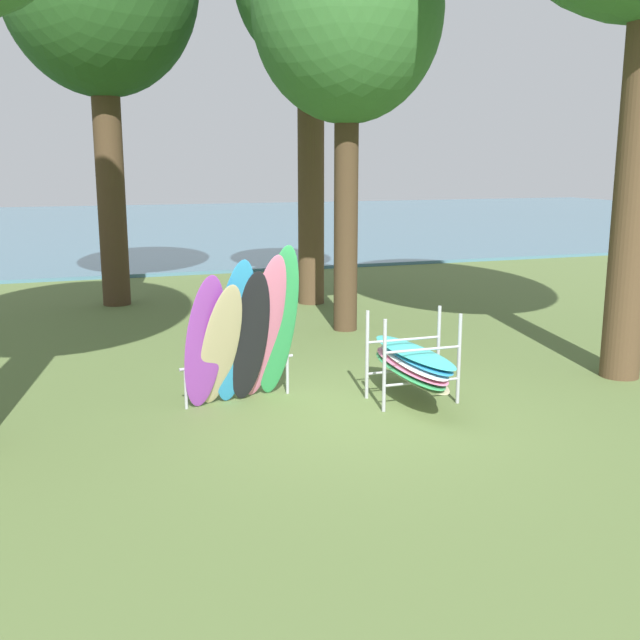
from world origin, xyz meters
The scene contains 5 objects.
ground_plane centered at (0.00, 0.00, 0.00)m, with size 80.00×80.00×0.00m, color #566B38.
lake_water centered at (0.00, 30.88, 0.05)m, with size 80.00×36.00×0.10m, color #477084.
tree_mid_behind centered at (1.57, 4.63, 5.87)m, with size 3.51×3.51×7.96m.
leaning_board_pile centered at (-1.39, 0.56, 1.00)m, with size 1.66×1.12×2.22m.
board_storage_rack centered at (0.86, 0.11, 0.55)m, with size 1.15×2.13×1.25m.
Camera 1 is at (-3.52, -8.92, 3.25)m, focal length 42.17 mm.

